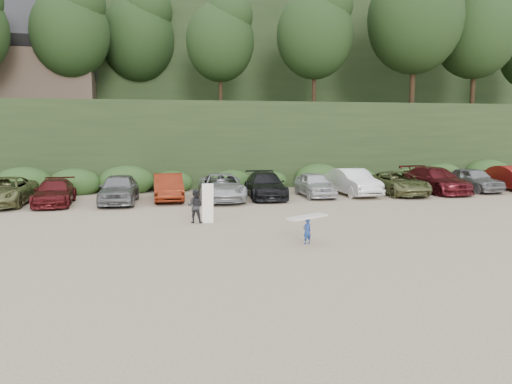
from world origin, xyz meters
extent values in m
plane|color=tan|center=(0.00, 0.00, 0.00)|extent=(120.00, 120.00, 0.00)
cube|color=black|center=(0.00, 22.00, 3.00)|extent=(80.00, 14.00, 6.00)
cube|color=black|center=(0.00, 40.00, 8.00)|extent=(90.00, 30.00, 16.00)
ellipsoid|color=black|center=(0.00, 22.00, 11.00)|extent=(66.00, 12.00, 10.00)
cube|color=#2B491E|center=(-0.55, 14.50, 0.60)|extent=(46.20, 2.00, 1.20)
cube|color=brown|center=(-12.00, 24.00, 8.00)|extent=(8.00, 6.00, 4.00)
imported|color=#666A3D|center=(-11.77, 10.32, 0.76)|extent=(2.76, 5.56, 1.52)
imported|color=#4C1114|center=(-9.14, 9.92, 0.69)|extent=(2.00, 4.76, 1.37)
imported|color=slate|center=(-5.75, 9.70, 0.82)|extent=(2.27, 4.94, 1.64)
imported|color=maroon|center=(-3.02, 10.34, 0.77)|extent=(1.68, 4.68, 1.53)
imported|color=#ACAFB2|center=(-0.01, 9.71, 0.77)|extent=(2.95, 5.68, 1.53)
imported|color=black|center=(2.69, 10.05, 0.76)|extent=(2.54, 5.37, 1.51)
imported|color=silver|center=(5.79, 10.03, 0.75)|extent=(1.90, 4.44, 1.49)
imported|color=white|center=(8.33, 10.15, 0.82)|extent=(2.02, 5.06, 1.64)
imported|color=#5E6339|center=(11.21, 9.70, 0.72)|extent=(2.41, 5.19, 1.44)
imported|color=#541319|center=(14.04, 10.07, 0.82)|extent=(2.63, 5.76, 1.63)
imported|color=gray|center=(16.91, 10.23, 0.78)|extent=(2.09, 4.69, 1.57)
imported|color=navy|center=(1.32, -1.90, 0.47)|extent=(0.40, 0.33, 0.94)
cube|color=silver|center=(1.32, -1.90, 0.99)|extent=(1.73, 1.24, 0.07)
imported|color=black|center=(-2.19, 3.03, 0.75)|extent=(0.88, 0.79, 1.50)
cube|color=white|center=(-1.67, 2.83, 0.88)|extent=(0.50, 0.26, 1.76)
camera|label=1|loc=(-4.34, -18.69, 4.15)|focal=35.00mm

